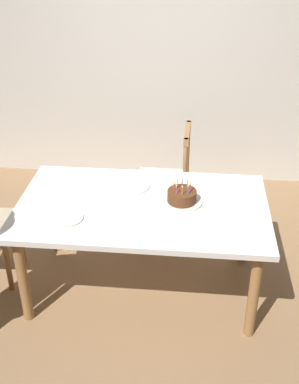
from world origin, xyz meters
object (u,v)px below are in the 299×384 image
at_px(dining_table, 142,214).
at_px(plate_far_side, 134,187).
at_px(birthday_cake, 182,197).
at_px(plate_near_celebrant, 66,218).
at_px(chair_spindle_back, 166,182).

relative_size(dining_table, plate_far_side, 7.80).
bearing_deg(birthday_cake, dining_table, -169.36).
relative_size(birthday_cake, plate_far_side, 1.27).
bearing_deg(plate_near_celebrant, dining_table, 25.59).
height_order(plate_far_side, chair_spindle_back, chair_spindle_back).
bearing_deg(plate_near_celebrant, birthday_cake, 20.48).
height_order(dining_table, chair_spindle_back, chair_spindle_back).
xyz_separation_m(birthday_cake, chair_spindle_back, (-0.16, 0.77, -0.31)).
bearing_deg(dining_table, plate_far_side, 110.79).
xyz_separation_m(birthday_cake, plate_near_celebrant, (-0.74, -0.28, -0.04)).
bearing_deg(plate_far_side, plate_near_celebrant, -130.51).
xyz_separation_m(dining_table, birthday_cake, (0.27, 0.05, 0.12)).
distance_m(dining_table, plate_near_celebrant, 0.53).
relative_size(plate_far_side, chair_spindle_back, 0.23).
distance_m(birthday_cake, plate_far_side, 0.40).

